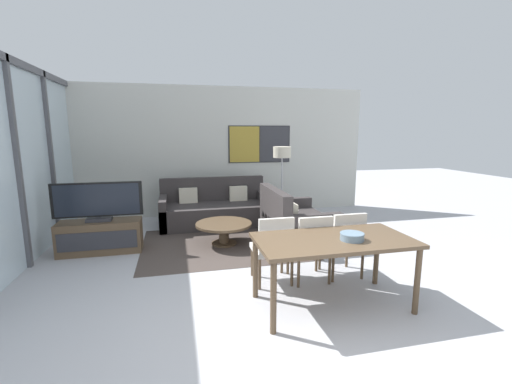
{
  "coord_description": "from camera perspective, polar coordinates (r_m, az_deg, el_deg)",
  "views": [
    {
      "loc": [
        -0.88,
        -2.54,
        1.85
      ],
      "look_at": [
        0.27,
        2.35,
        0.95
      ],
      "focal_mm": 24.0,
      "sensor_mm": 36.0,
      "label": 1
    }
  ],
  "objects": [
    {
      "name": "sofa_main",
      "position": [
        6.95,
        -6.9,
        -2.95
      ],
      "size": [
        2.13,
        0.98,
        0.9
      ],
      "color": "#383333",
      "rests_on": "ground_plane"
    },
    {
      "name": "dining_table",
      "position": [
        3.71,
        12.79,
        -8.7
      ],
      "size": [
        1.63,
        0.85,
        0.75
      ],
      "color": "brown",
      "rests_on": "ground_plane"
    },
    {
      "name": "wall_back",
      "position": [
        7.66,
        -6.41,
        6.78
      ],
      "size": [
        6.87,
        0.09,
        2.8
      ],
      "color": "silver",
      "rests_on": "ground_plane"
    },
    {
      "name": "floor_lamp",
      "position": [
        6.97,
        4.36,
        5.73
      ],
      "size": [
        0.36,
        0.36,
        1.54
      ],
      "color": "#2D2D33",
      "rests_on": "ground_plane"
    },
    {
      "name": "area_rug",
      "position": [
        5.75,
        -5.34,
        -8.6
      ],
      "size": [
        2.63,
        2.11,
        0.01
      ],
      "color": "#473D38",
      "rests_on": "ground_plane"
    },
    {
      "name": "fruit_bowl",
      "position": [
        3.66,
        15.72,
        -7.07
      ],
      "size": [
        0.25,
        0.25,
        0.08
      ],
      "color": "slate",
      "rests_on": "dining_table"
    },
    {
      "name": "ground_plane",
      "position": [
        3.26,
        5.33,
        -24.46
      ],
      "size": [
        24.0,
        24.0,
        0.0
      ],
      "primitive_type": "plane",
      "color": "#B2B2B7"
    },
    {
      "name": "coffee_table",
      "position": [
        5.67,
        -5.38,
        -6.02
      ],
      "size": [
        0.92,
        0.92,
        0.36
      ],
      "color": "brown",
      "rests_on": "ground_plane"
    },
    {
      "name": "dining_chair_right",
      "position": [
        4.51,
        14.48,
        -7.81
      ],
      "size": [
        0.46,
        0.46,
        0.86
      ],
      "color": "beige",
      "rests_on": "ground_plane"
    },
    {
      "name": "sofa_side",
      "position": [
        5.9,
        6.11,
        -5.33
      ],
      "size": [
        0.98,
        1.41,
        0.9
      ],
      "rotation": [
        0.0,
        0.0,
        1.57
      ],
      "color": "#383333",
      "rests_on": "ground_plane"
    },
    {
      "name": "tv_console",
      "position": [
        5.81,
        -24.47,
        -6.78
      ],
      "size": [
        1.2,
        0.44,
        0.49
      ],
      "color": "brown",
      "rests_on": "ground_plane"
    },
    {
      "name": "television",
      "position": [
        5.69,
        -24.87,
        -1.49
      ],
      "size": [
        1.29,
        0.2,
        0.6
      ],
      "color": "#2D2D33",
      "rests_on": "tv_console"
    },
    {
      "name": "window_wall_left",
      "position": [
        5.47,
        -35.3,
        4.95
      ],
      "size": [
        0.07,
        5.06,
        2.8
      ],
      "color": "silver",
      "rests_on": "ground_plane"
    },
    {
      "name": "dining_chair_left",
      "position": [
        4.19,
        2.9,
        -8.92
      ],
      "size": [
        0.46,
        0.46,
        0.86
      ],
      "color": "beige",
      "rests_on": "ground_plane"
    },
    {
      "name": "dining_chair_centre",
      "position": [
        4.29,
        9.16,
        -8.58
      ],
      "size": [
        0.46,
        0.46,
        0.86
      ],
      "color": "beige",
      "rests_on": "ground_plane"
    }
  ]
}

